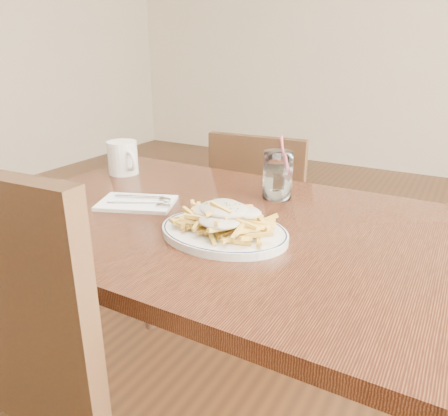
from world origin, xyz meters
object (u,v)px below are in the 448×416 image
Objects in this scene: fries_plate at (224,232)px; water_glass at (278,178)px; table at (217,245)px; chair_far at (263,218)px; coffee_mug at (123,158)px; loaded_fries at (224,214)px.

water_glass is at bearing 90.12° from fries_plate.
table is 0.72m from chair_far.
water_glass is at bearing 71.49° from table.
fries_plate is at bearing -89.88° from water_glass.
fries_plate is 0.31m from water_glass.
chair_far is 0.62m from water_glass.
coffee_mug reaches higher than fries_plate.
coffee_mug is (-0.55, 0.28, -0.00)m from loaded_fries.
table is at bearing -108.51° from water_glass.
loaded_fries is 0.31m from water_glass.
water_glass is at bearing 90.12° from loaded_fries.
table is 0.27m from water_glass.
water_glass is (-0.00, 0.31, 0.00)m from loaded_fries.
coffee_mug reaches higher than chair_far.
table is 6.51× the size of water_glass.
loaded_fries is (0.07, -0.09, 0.13)m from table.
loaded_fries is at bearing 0.00° from fries_plate.
chair_far reaches higher than loaded_fries.
coffee_mug is (-0.48, 0.19, 0.13)m from table.
fries_plate is at bearing -72.06° from chair_far.
chair_far is (-0.17, 0.67, -0.19)m from table.
coffee_mug is at bearing 158.33° from table.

